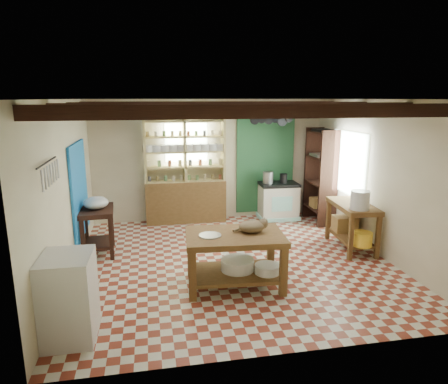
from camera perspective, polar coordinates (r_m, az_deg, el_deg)
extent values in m
cube|color=maroon|center=(6.67, 1.31, -9.90)|extent=(5.00, 5.00, 0.02)
cube|color=#48484D|center=(6.14, 1.44, 13.12)|extent=(5.00, 5.00, 0.02)
cube|color=beige|center=(8.70, -2.09, 4.55)|extent=(5.00, 0.04, 2.60)
cube|color=beige|center=(3.95, 9.01, -6.31)|extent=(5.00, 0.04, 2.60)
cube|color=beige|center=(6.26, -21.62, 0.19)|extent=(0.04, 5.00, 2.60)
cube|color=beige|center=(7.22, 21.18, 1.86)|extent=(0.04, 5.00, 2.60)
cube|color=black|center=(6.14, 1.43, 12.00)|extent=(5.00, 3.80, 0.15)
cube|color=blue|center=(7.16, -19.96, 0.24)|extent=(0.04, 1.40, 1.60)
cube|color=#21542F|center=(8.95, 5.90, 4.41)|extent=(1.30, 0.04, 2.30)
cube|color=silver|center=(8.57, -5.42, 7.06)|extent=(0.90, 0.02, 0.80)
cube|color=silver|center=(8.04, 17.40, 3.96)|extent=(0.02, 1.30, 1.20)
cube|color=black|center=(5.01, -23.87, 2.53)|extent=(0.06, 0.90, 0.28)
cube|color=black|center=(8.45, 6.88, 10.21)|extent=(0.86, 0.12, 0.36)
cube|color=tan|center=(8.48, -5.56, 2.90)|extent=(1.70, 0.34, 2.20)
cube|color=black|center=(8.73, 13.62, 2.22)|extent=(0.40, 0.86, 2.00)
cube|color=brown|center=(5.73, 1.53, -9.65)|extent=(1.42, 1.01, 0.77)
cube|color=beige|center=(8.89, 7.77, -1.27)|extent=(0.84, 0.58, 0.81)
cube|color=black|center=(7.17, -17.55, -5.37)|extent=(0.59, 0.83, 0.80)
cube|color=silver|center=(4.84, -21.28, -13.84)|extent=(0.55, 0.66, 0.97)
cube|color=brown|center=(7.43, 17.76, -4.66)|extent=(0.67, 1.19, 0.82)
ellipsoid|color=#86714E|center=(5.65, 4.01, -4.92)|extent=(0.40, 0.32, 0.17)
cylinder|color=#9F9DA5|center=(5.50, -2.01, -6.22)|extent=(0.33, 0.33, 0.02)
cylinder|color=silver|center=(5.82, 1.95, -10.32)|extent=(0.51, 0.51, 0.17)
cylinder|color=silver|center=(5.76, 6.18, -10.88)|extent=(0.38, 0.38, 0.12)
cylinder|color=#9F9DA5|center=(8.70, 6.30, 2.07)|extent=(0.23, 0.23, 0.26)
cylinder|color=black|center=(8.80, 8.50, 1.94)|extent=(0.16, 0.16, 0.20)
ellipsoid|color=silver|center=(7.03, -17.84, -1.47)|extent=(0.44, 0.44, 0.21)
cylinder|color=silver|center=(6.95, 18.84, -1.10)|extent=(0.34, 0.34, 0.31)
cube|color=olive|center=(7.70, 16.85, -4.37)|extent=(0.43, 0.35, 0.28)
cylinder|color=yellow|center=(7.06, 19.16, -6.34)|extent=(0.34, 0.34, 0.23)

